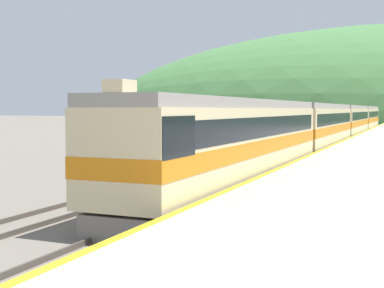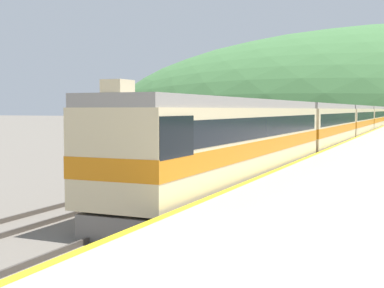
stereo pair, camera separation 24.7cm
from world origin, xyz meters
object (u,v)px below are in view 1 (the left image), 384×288
at_px(carriage_third, 348,121).
at_px(carriage_fourth, 364,119).
at_px(carriage_second, 318,127).
at_px(express_train_lead_car, 236,141).

xyz_separation_m(carriage_third, carriage_fourth, (0.00, 21.04, 0.00)).
relative_size(carriage_second, carriage_third, 1.00).
height_order(carriage_third, carriage_fourth, same).
bearing_deg(express_train_lead_car, carriage_second, 90.00).
relative_size(carriage_third, carriage_fourth, 1.00).
distance_m(express_train_lead_car, carriage_third, 43.18).
bearing_deg(express_train_lead_car, carriage_third, 90.00).
relative_size(express_train_lead_car, carriage_third, 1.09).
bearing_deg(carriage_fourth, carriage_third, -90.00).
xyz_separation_m(carriage_second, carriage_third, (0.00, 21.04, 0.00)).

